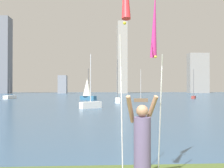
{
  "coord_description": "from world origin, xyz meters",
  "views": [
    {
      "loc": [
        -1.43,
        -4.68,
        2.05
      ],
      "look_at": [
        -0.34,
        13.61,
        2.29
      ],
      "focal_mm": 44.56,
      "sensor_mm": 36.0,
      "label": 1
    }
  ],
  "objects_px": {
    "sailboat_1": "(87,89)",
    "person": "(142,143)",
    "sailboat_0": "(91,104)",
    "sailboat_5": "(194,97)",
    "sailboat_6": "(10,97)",
    "sailboat_2": "(118,100)",
    "sailboat_8": "(141,100)",
    "kite_flag_right": "(155,28)"
  },
  "relations": [
    {
      "from": "person",
      "to": "sailboat_6",
      "type": "height_order",
      "value": "sailboat_6"
    },
    {
      "from": "sailboat_8",
      "to": "sailboat_0",
      "type": "bearing_deg",
      "value": -119.74
    },
    {
      "from": "kite_flag_right",
      "to": "sailboat_5",
      "type": "distance_m",
      "value": 48.26
    },
    {
      "from": "sailboat_1",
      "to": "sailboat_5",
      "type": "distance_m",
      "value": 20.29
    },
    {
      "from": "person",
      "to": "sailboat_8",
      "type": "bearing_deg",
      "value": 97.28
    },
    {
      "from": "sailboat_5",
      "to": "sailboat_8",
      "type": "xyz_separation_m",
      "value": [
        -11.94,
        -11.49,
        -0.05
      ]
    },
    {
      "from": "sailboat_5",
      "to": "sailboat_6",
      "type": "height_order",
      "value": "sailboat_5"
    },
    {
      "from": "person",
      "to": "sailboat_2",
      "type": "height_order",
      "value": "sailboat_2"
    },
    {
      "from": "sailboat_2",
      "to": "sailboat_6",
      "type": "height_order",
      "value": "sailboat_2"
    },
    {
      "from": "person",
      "to": "sailboat_6",
      "type": "distance_m",
      "value": 49.33
    },
    {
      "from": "sailboat_1",
      "to": "sailboat_2",
      "type": "relative_size",
      "value": 0.91
    },
    {
      "from": "kite_flag_right",
      "to": "sailboat_8",
      "type": "height_order",
      "value": "sailboat_8"
    },
    {
      "from": "kite_flag_right",
      "to": "sailboat_0",
      "type": "distance_m",
      "value": 21.53
    },
    {
      "from": "sailboat_1",
      "to": "person",
      "type": "bearing_deg",
      "value": -86.81
    },
    {
      "from": "sailboat_0",
      "to": "sailboat_2",
      "type": "distance_m",
      "value": 10.13
    },
    {
      "from": "kite_flag_right",
      "to": "sailboat_1",
      "type": "xyz_separation_m",
      "value": [
        -2.74,
        41.05,
        -1.63
      ]
    },
    {
      "from": "sailboat_1",
      "to": "sailboat_5",
      "type": "xyz_separation_m",
      "value": [
        19.85,
        3.96,
        -1.45
      ]
    },
    {
      "from": "sailboat_5",
      "to": "kite_flag_right",
      "type": "bearing_deg",
      "value": -110.82
    },
    {
      "from": "person",
      "to": "sailboat_1",
      "type": "xyz_separation_m",
      "value": [
        -2.33,
        41.74,
        0.86
      ]
    },
    {
      "from": "sailboat_2",
      "to": "sailboat_1",
      "type": "bearing_deg",
      "value": 112.79
    },
    {
      "from": "sailboat_1",
      "to": "kite_flag_right",
      "type": "bearing_deg",
      "value": -86.19
    },
    {
      "from": "sailboat_5",
      "to": "sailboat_2",
      "type": "bearing_deg",
      "value": -137.47
    },
    {
      "from": "sailboat_0",
      "to": "sailboat_1",
      "type": "height_order",
      "value": "sailboat_0"
    },
    {
      "from": "sailboat_2",
      "to": "sailboat_8",
      "type": "xyz_separation_m",
      "value": [
        3.59,
        2.75,
        -0.12
      ]
    },
    {
      "from": "sailboat_1",
      "to": "sailboat_8",
      "type": "height_order",
      "value": "sailboat_1"
    },
    {
      "from": "sailboat_1",
      "to": "sailboat_6",
      "type": "height_order",
      "value": "sailboat_1"
    },
    {
      "from": "sailboat_5",
      "to": "sailboat_6",
      "type": "xyz_separation_m",
      "value": [
        -34.21,
        0.72,
        -0.01
      ]
    },
    {
      "from": "sailboat_8",
      "to": "kite_flag_right",
      "type": "bearing_deg",
      "value": -98.78
    },
    {
      "from": "kite_flag_right",
      "to": "sailboat_1",
      "type": "height_order",
      "value": "sailboat_1"
    },
    {
      "from": "person",
      "to": "sailboat_6",
      "type": "xyz_separation_m",
      "value": [
        -16.69,
        46.42,
        -0.6
      ]
    },
    {
      "from": "kite_flag_right",
      "to": "sailboat_8",
      "type": "bearing_deg",
      "value": 81.22
    },
    {
      "from": "sailboat_6",
      "to": "sailboat_1",
      "type": "bearing_deg",
      "value": -18.04
    },
    {
      "from": "kite_flag_right",
      "to": "sailboat_6",
      "type": "bearing_deg",
      "value": 110.5
    },
    {
      "from": "sailboat_8",
      "to": "sailboat_5",
      "type": "bearing_deg",
      "value": 43.92
    },
    {
      "from": "sailboat_0",
      "to": "sailboat_2",
      "type": "relative_size",
      "value": 0.92
    },
    {
      "from": "person",
      "to": "sailboat_2",
      "type": "distance_m",
      "value": 31.53
    },
    {
      "from": "kite_flag_right",
      "to": "sailboat_2",
      "type": "height_order",
      "value": "sailboat_2"
    },
    {
      "from": "sailboat_1",
      "to": "sailboat_2",
      "type": "bearing_deg",
      "value": -67.21
    },
    {
      "from": "sailboat_2",
      "to": "sailboat_8",
      "type": "relative_size",
      "value": 1.25
    },
    {
      "from": "sailboat_0",
      "to": "sailboat_1",
      "type": "distance_m",
      "value": 19.89
    },
    {
      "from": "sailboat_1",
      "to": "sailboat_5",
      "type": "height_order",
      "value": "sailboat_5"
    },
    {
      "from": "sailboat_0",
      "to": "person",
      "type": "bearing_deg",
      "value": -86.26
    }
  ]
}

